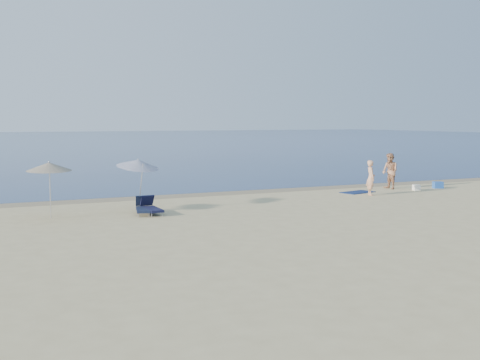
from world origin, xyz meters
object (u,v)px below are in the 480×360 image
(umbrella_near, at_px, (138,164))
(person_left, at_px, (371,178))
(blue_cooler, at_px, (438,185))
(person_right, at_px, (390,171))

(umbrella_near, bearing_deg, person_left, -21.04)
(person_left, xyz_separation_m, blue_cooler, (5.05, 0.89, -0.67))
(person_right, xyz_separation_m, blue_cooler, (2.55, -0.79, -0.77))
(person_left, xyz_separation_m, umbrella_near, (-11.45, -0.11, 1.04))
(person_left, relative_size, blue_cooler, 3.42)
(person_left, distance_m, person_right, 3.02)
(person_left, height_order, blue_cooler, person_left)
(person_left, height_order, umbrella_near, umbrella_near)
(person_right, bearing_deg, umbrella_near, -81.73)
(person_left, bearing_deg, umbrella_near, 111.12)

